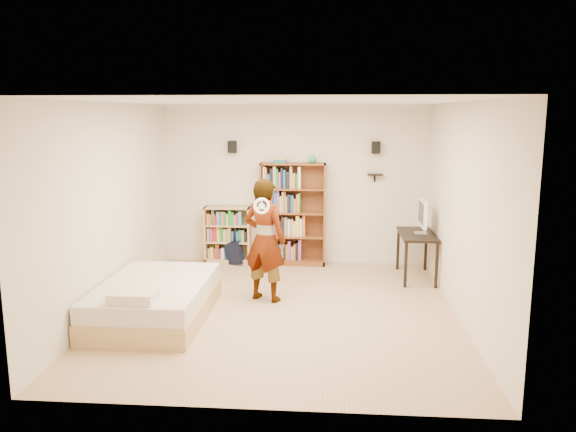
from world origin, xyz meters
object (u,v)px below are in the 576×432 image
object	(u,v)px
computer_desk	(416,256)
person	(265,240)
low_bookshelf	(228,235)
tall_bookshelf	(293,214)
daybed	(155,295)

from	to	relation	value
computer_desk	person	distance (m)	2.59
person	low_bookshelf	bearing A→B (deg)	-42.37
computer_desk	tall_bookshelf	bearing A→B (deg)	160.80
daybed	person	xyz separation A→B (m)	(1.31, 0.81, 0.55)
low_bookshelf	computer_desk	xyz separation A→B (m)	(3.11, -0.70, -0.13)
tall_bookshelf	daybed	bearing A→B (deg)	-119.93
daybed	tall_bookshelf	bearing A→B (deg)	60.07
tall_bookshelf	person	bearing A→B (deg)	-97.66
low_bookshelf	person	bearing A→B (deg)	-65.51
person	tall_bookshelf	bearing A→B (deg)	-74.52
daybed	computer_desk	bearing A→B (deg)	29.68
computer_desk	daybed	xyz separation A→B (m)	(-3.54, -2.02, -0.07)
tall_bookshelf	low_bookshelf	size ratio (longest dim) A/B	1.77
tall_bookshelf	daybed	xyz separation A→B (m)	(-1.56, -2.71, -0.57)
low_bookshelf	computer_desk	bearing A→B (deg)	-12.75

